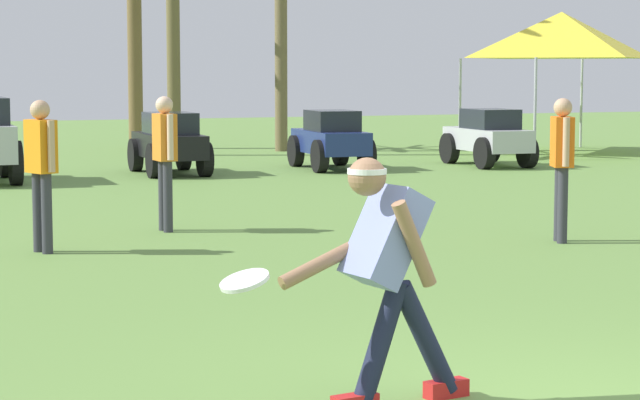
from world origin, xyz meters
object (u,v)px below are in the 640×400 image
at_px(frisbee_thrower, 387,267).
at_px(frisbee_in_flight, 245,281).
at_px(teammate_near_sideline, 41,161).
at_px(teammate_deep, 165,150).
at_px(parked_car_slot_d, 331,139).
at_px(parked_car_slot_e, 488,137).
at_px(teammate_midfield, 562,156).
at_px(parked_car_slot_c, 169,142).
at_px(event_tent, 561,35).
at_px(palm_tree_far_left, 135,7).

height_order(frisbee_thrower, frisbee_in_flight, frisbee_thrower).
bearing_deg(teammate_near_sideline, frisbee_thrower, -82.91).
bearing_deg(teammate_deep, parked_car_slot_d, 55.88).
distance_m(teammate_near_sideline, parked_car_slot_e, 12.96).
relative_size(teammate_deep, parked_car_slot_d, 0.69).
bearing_deg(teammate_near_sideline, parked_car_slot_d, 52.47).
distance_m(teammate_midfield, parked_car_slot_d, 10.16).
bearing_deg(parked_car_slot_e, frisbee_thrower, -121.09).
xyz_separation_m(frisbee_thrower, parked_car_slot_d, (5.92, 15.39, -0.23)).
height_order(frisbee_thrower, teammate_midfield, teammate_midfield).
bearing_deg(frisbee_thrower, teammate_deep, 84.34).
distance_m(teammate_near_sideline, parked_car_slot_c, 9.55).
relative_size(frisbee_thrower, frisbee_in_flight, 4.08).
relative_size(parked_car_slot_e, event_tent, 0.65).
distance_m(frisbee_thrower, palm_tree_far_left, 23.08).
distance_m(frisbee_thrower, frisbee_in_flight, 0.80).
bearing_deg(parked_car_slot_c, parked_car_slot_d, -0.75).
bearing_deg(event_tent, teammate_near_sideline, -140.06).
bearing_deg(teammate_near_sideline, parked_car_slot_e, 40.36).
distance_m(frisbee_in_flight, teammate_near_sideline, 6.54).
height_order(frisbee_thrower, palm_tree_far_left, palm_tree_far_left).
height_order(palm_tree_far_left, event_tent, palm_tree_far_left).
distance_m(teammate_near_sideline, event_tent, 17.21).
bearing_deg(frisbee_in_flight, parked_car_slot_e, 56.60).
bearing_deg(parked_car_slot_e, event_tent, 38.62).
xyz_separation_m(palm_tree_far_left, event_tent, (8.39, -4.99, -0.69)).
relative_size(parked_car_slot_e, palm_tree_far_left, 0.42).
xyz_separation_m(frisbee_thrower, teammate_midfield, (4.52, 5.33, 0.15)).
distance_m(parked_car_slot_d, parked_car_slot_e, 3.15).
height_order(frisbee_in_flight, parked_car_slot_d, parked_car_slot_d).
bearing_deg(teammate_near_sideline, event_tent, 39.94).
bearing_deg(teammate_midfield, palm_tree_far_left, 91.99).
bearing_deg(parked_car_slot_c, teammate_near_sideline, -112.51).
bearing_deg(palm_tree_far_left, event_tent, -30.77).
bearing_deg(parked_car_slot_c, frisbee_thrower, -100.40).
relative_size(teammate_midfield, parked_car_slot_c, 0.70).
xyz_separation_m(teammate_deep, parked_car_slot_d, (5.15, 7.60, -0.38)).
bearing_deg(teammate_midfield, frisbee_thrower, -130.31).
height_order(teammate_near_sideline, teammate_deep, same).
xyz_separation_m(frisbee_in_flight, parked_car_slot_d, (6.72, 15.32, -0.19)).
bearing_deg(palm_tree_far_left, teammate_deep, -102.02).
xyz_separation_m(parked_car_slot_c, parked_car_slot_e, (6.21, -0.43, 0.00)).
height_order(teammate_deep, parked_car_slot_c, teammate_deep).
relative_size(teammate_midfield, palm_tree_far_left, 0.29).
bearing_deg(parked_car_slot_d, teammate_midfield, -97.90).
height_order(parked_car_slot_c, parked_car_slot_d, same).
bearing_deg(palm_tree_far_left, parked_car_slot_c, -98.67).
bearing_deg(frisbee_in_flight, teammate_near_sideline, 90.21).
relative_size(teammate_midfield, parked_car_slot_d, 0.69).
height_order(frisbee_in_flight, teammate_near_sideline, teammate_near_sideline).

